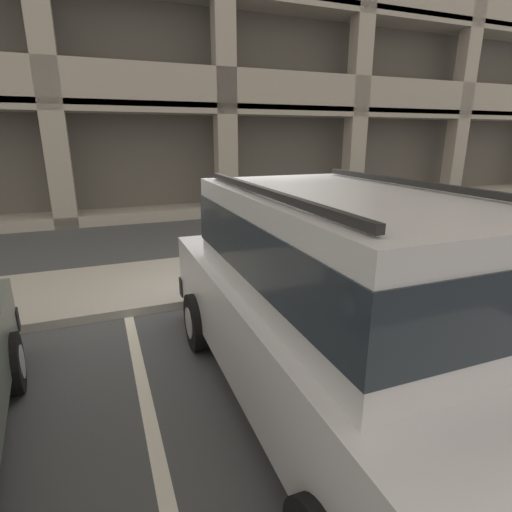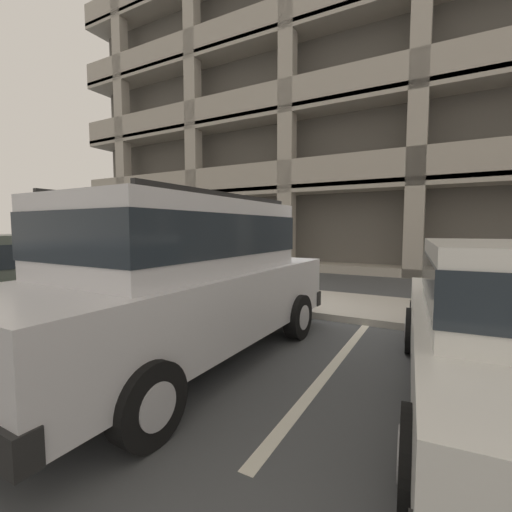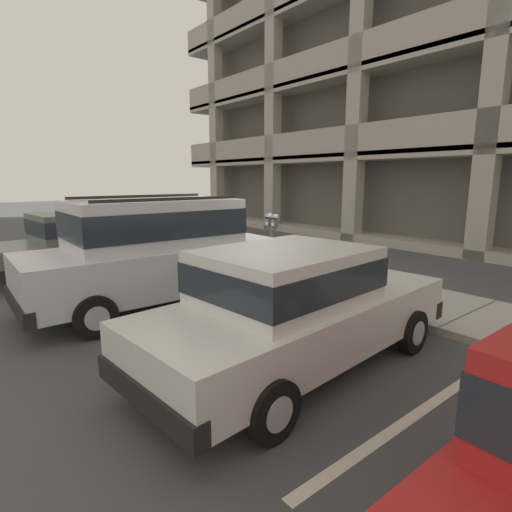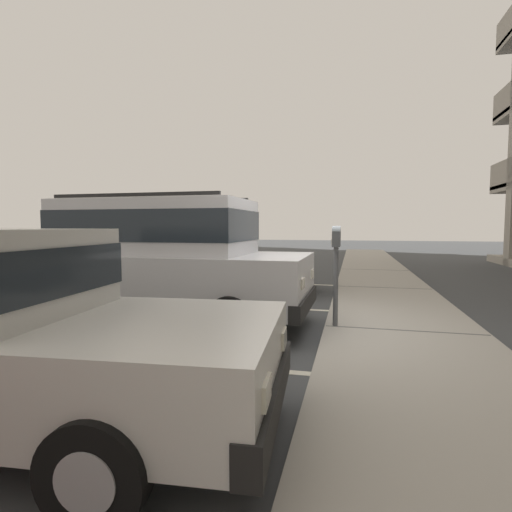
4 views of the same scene
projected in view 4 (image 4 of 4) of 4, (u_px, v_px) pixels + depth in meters
The scene contains 6 objects.
ground_plane at pixel (311, 336), 5.85m from camera, with size 80.00×80.00×0.10m.
sidewalk at pixel (405, 335), 5.53m from camera, with size 40.00×2.20×0.12m.
parking_stall_lines at pixel (174, 362), 4.59m from camera, with size 13.19×4.80×0.01m.
silver_suv at pixel (159, 256), 6.38m from camera, with size 2.07×4.80×2.03m.
red_sedan at pixel (217, 257), 9.78m from camera, with size 2.14×4.62×1.54m.
parking_meter_near at pixel (336, 252), 5.70m from camera, with size 0.35×0.12×1.45m.
Camera 4 is at (5.77, 0.58, 1.56)m, focal length 28.00 mm.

